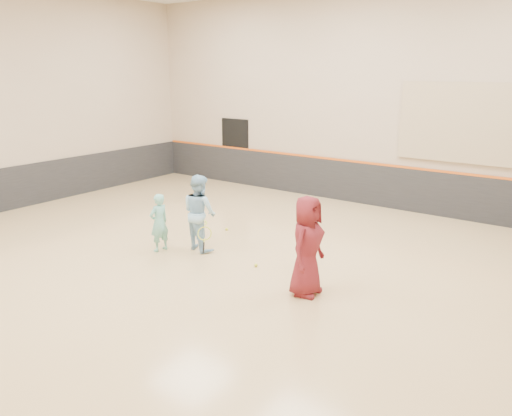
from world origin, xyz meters
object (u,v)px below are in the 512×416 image
Objects in this scene: instructor at (200,213)px; spare_racket at (201,221)px; girl at (159,223)px; young_man at (307,246)px.

instructor reaches higher than spare_racket.
spare_racket is (-0.60, 1.98, -0.57)m from girl.
instructor is at bearing 73.81° from young_man.
spare_racket is (-4.25, 1.99, -0.82)m from young_man.
instructor is 3.07m from young_man.
young_man reaches higher than spare_racket.
young_man is 2.50× the size of spare_racket.
girl is 0.72× the size of young_man.
young_man reaches higher than girl.
young_man is (3.65, -0.01, 0.25)m from girl.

